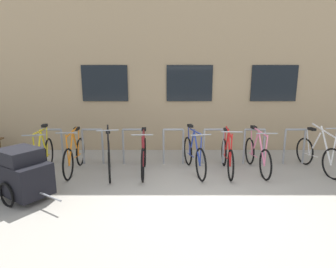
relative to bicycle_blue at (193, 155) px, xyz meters
name	(u,v)px	position (x,y,z in m)	size (l,w,h in m)	color
ground_plane	(200,197)	(0.02, -1.35, -0.39)	(42.00, 42.00, 0.00)	#9E998E
storefront_building	(182,51)	(0.02, 5.24, 2.78)	(28.00, 6.82, 6.33)	tan
bike_rack	(172,143)	(-0.46, 0.55, 0.14)	(6.54, 0.05, 0.90)	gray
bicycle_blue	(193,155)	(0.00, 0.00, 0.00)	(0.49, 1.75, 1.05)	black
bicycle_white	(316,154)	(2.87, 0.06, -0.01)	(0.44, 1.67, 1.11)	black
bicycle_black	(108,157)	(-1.91, -0.14, -0.02)	(0.52, 1.64, 1.11)	black
bicycle_orange	(73,155)	(-2.73, 0.00, -0.01)	(0.44, 1.67, 1.03)	black
bicycle_red	(226,156)	(0.76, -0.03, -0.01)	(0.44, 1.66, 1.05)	black
bicycle_yellow	(41,156)	(-3.40, -0.10, 0.00)	(0.49, 1.76, 1.07)	black
bicycle_pink	(256,155)	(1.47, 0.06, -0.01)	(0.44, 1.74, 1.01)	black
bicycle_maroon	(143,156)	(-1.14, -0.08, 0.00)	(0.44, 1.71, 1.00)	black
bike_trailer	(22,174)	(-3.13, -1.42, 0.08)	(1.39, 1.05, 0.93)	black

